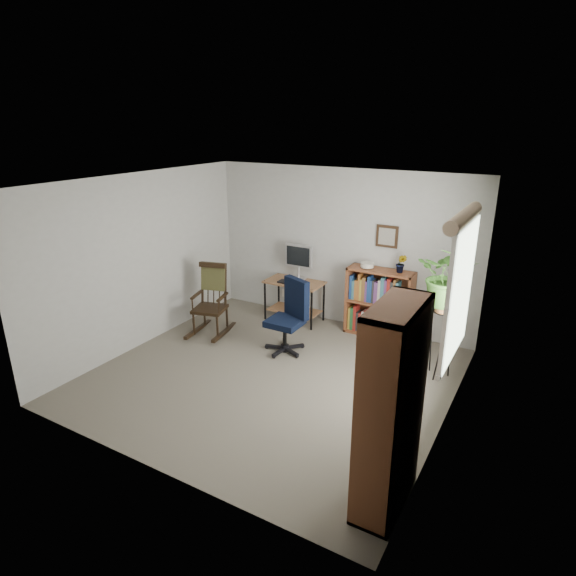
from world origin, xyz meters
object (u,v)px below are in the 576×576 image
Objects in this scene: office_chair at (285,317)px; low_bookshelf at (379,303)px; desk at (294,301)px; rocking_chair at (209,300)px; tall_bookshelf at (391,410)px.

low_bookshelf is at bearing 72.95° from office_chair.
desk is 1.38m from rocking_chair.
rocking_chair is at bearing -128.31° from desk.
low_bookshelf reaches higher than desk.
tall_bookshelf is at bearing -21.19° from office_chair.
desk is 0.89× the size of low_bookshelf.
office_chair is at bearing -67.56° from desk.
desk is at bearing -174.94° from low_bookshelf.
desk is 0.87× the size of office_chair.
office_chair is 1.02× the size of low_bookshelf.
desk is at bearing 130.19° from tall_bookshelf.
desk is 0.84× the size of rocking_chair.
desk is at bearing 35.90° from rocking_chair.
low_bookshelf is at bearing 110.86° from tall_bookshelf.
rocking_chair is 0.60× the size of tall_bookshelf.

